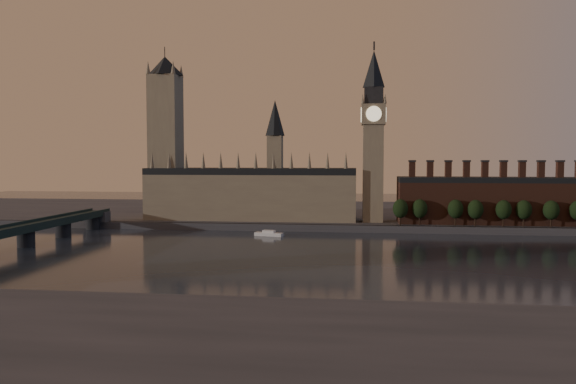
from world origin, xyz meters
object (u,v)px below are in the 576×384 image
at_px(westminster_bridge, 0,237).
at_px(river_boat, 269,234).
at_px(victoria_tower, 166,131).
at_px(big_ben, 373,134).

distance_m(westminster_bridge, river_boat, 129.97).
distance_m(victoria_tower, river_boat, 104.18).
relative_size(westminster_bridge, river_boat, 12.35).
height_order(victoria_tower, river_boat, victoria_tower).
xyz_separation_m(victoria_tower, westminster_bridge, (-35.00, -117.70, -51.65)).
distance_m(big_ben, westminster_bridge, 205.83).
distance_m(victoria_tower, westminster_bridge, 133.21).
bearing_deg(victoria_tower, big_ben, -2.20).
bearing_deg(victoria_tower, westminster_bridge, -106.56).
bearing_deg(westminster_bridge, victoria_tower, 73.44).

